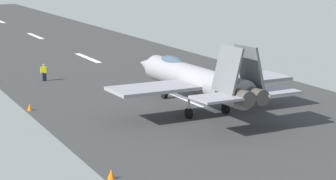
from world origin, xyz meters
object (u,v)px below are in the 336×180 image
at_px(marker_cone_near, 111,174).
at_px(marker_cone_mid, 30,107).
at_px(fighter_jet, 194,78).
at_px(crew_person, 44,72).

distance_m(marker_cone_near, marker_cone_mid, 17.40).
bearing_deg(fighter_jet, marker_cone_mid, 64.27).
height_order(fighter_jet, marker_cone_mid, fighter_jet).
bearing_deg(marker_cone_mid, crew_person, -20.32).
bearing_deg(marker_cone_near, crew_person, -8.35).
bearing_deg(marker_cone_mid, fighter_jet, -115.73).
relative_size(fighter_jet, crew_person, 10.64).
relative_size(crew_person, marker_cone_mid, 3.01).
xyz_separation_m(fighter_jet, marker_cone_mid, (5.45, 11.30, -2.22)).
distance_m(fighter_jet, marker_cone_mid, 12.74).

